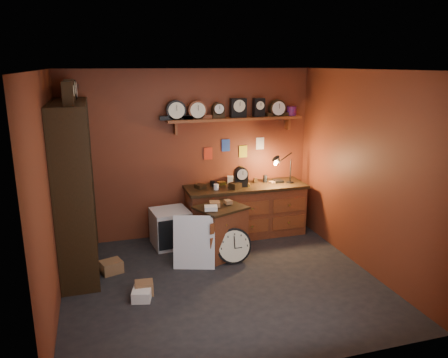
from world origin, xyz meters
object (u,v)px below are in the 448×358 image
workbench (246,207)px  low_cabinet (221,229)px  big_round_clock (234,246)px  shelving_unit (72,181)px

workbench → low_cabinet: size_ratio=2.33×
big_round_clock → shelving_unit: bearing=167.6°
low_cabinet → workbench: bearing=24.5°
shelving_unit → low_cabinet: shelving_unit is taller
workbench → big_round_clock: workbench is taller
low_cabinet → big_round_clock: low_cabinet is taller
shelving_unit → big_round_clock: bearing=-12.4°
low_cabinet → shelving_unit: bearing=152.5°
workbench → shelving_unit: bearing=-169.4°
low_cabinet → big_round_clock: size_ratio=1.64×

